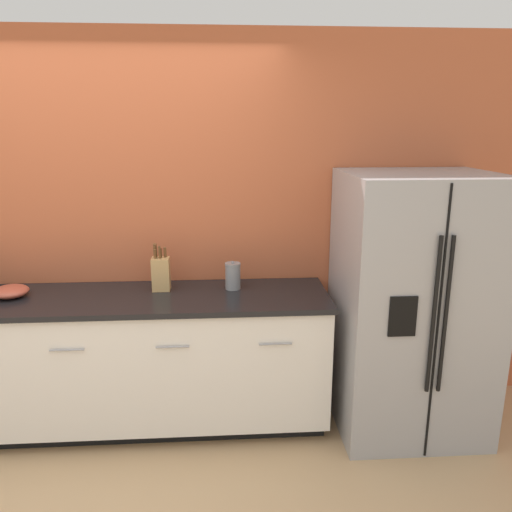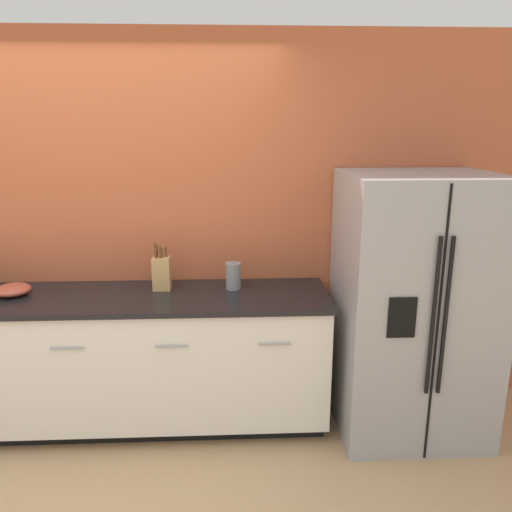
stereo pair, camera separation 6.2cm
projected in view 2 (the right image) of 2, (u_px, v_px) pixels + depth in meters
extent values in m
cube|color=#BC5B38|center=(103.00, 228.00, 3.44)|extent=(10.00, 0.05, 2.60)
cube|color=black|center=(137.00, 413.00, 3.48)|extent=(2.53, 0.54, 0.09)
cube|color=white|center=(132.00, 357.00, 3.33)|extent=(2.57, 0.62, 0.81)
cube|color=black|center=(128.00, 298.00, 3.21)|extent=(2.59, 0.64, 0.03)
cylinder|color=#99999E|center=(67.00, 348.00, 2.95)|extent=(0.20, 0.01, 0.01)
cylinder|color=#99999E|center=(172.00, 346.00, 2.97)|extent=(0.20, 0.01, 0.01)
cylinder|color=#99999E|center=(274.00, 344.00, 3.00)|extent=(0.20, 0.01, 0.01)
cube|color=#9E9EA0|center=(412.00, 306.00, 3.23)|extent=(0.93, 0.80, 1.71)
cube|color=black|center=(437.00, 331.00, 2.84)|extent=(0.01, 0.01, 1.68)
cylinder|color=black|center=(433.00, 318.00, 2.81)|extent=(0.02, 0.02, 0.94)
cylinder|color=black|center=(446.00, 318.00, 2.81)|extent=(0.02, 0.02, 0.94)
cube|color=black|center=(402.00, 318.00, 2.81)|extent=(0.16, 0.01, 0.24)
cube|color=tan|center=(162.00, 273.00, 3.30)|extent=(0.11, 0.10, 0.22)
cylinder|color=brown|center=(156.00, 250.00, 3.27)|extent=(0.02, 0.04, 0.10)
cylinder|color=brown|center=(155.00, 253.00, 3.25)|extent=(0.02, 0.03, 0.07)
cylinder|color=brown|center=(161.00, 252.00, 3.28)|extent=(0.02, 0.03, 0.07)
cylinder|color=brown|center=(160.00, 252.00, 3.25)|extent=(0.02, 0.03, 0.09)
cylinder|color=brown|center=(166.00, 252.00, 3.28)|extent=(0.02, 0.03, 0.07)
cylinder|color=gray|center=(233.00, 277.00, 3.32)|extent=(0.10, 0.10, 0.17)
cylinder|color=gray|center=(233.00, 264.00, 3.30)|extent=(0.10, 0.10, 0.01)
sphere|color=gray|center=(233.00, 262.00, 3.30)|extent=(0.02, 0.02, 0.02)
ellipsoid|color=#B24C38|center=(13.00, 290.00, 3.20)|extent=(0.22, 0.22, 0.07)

